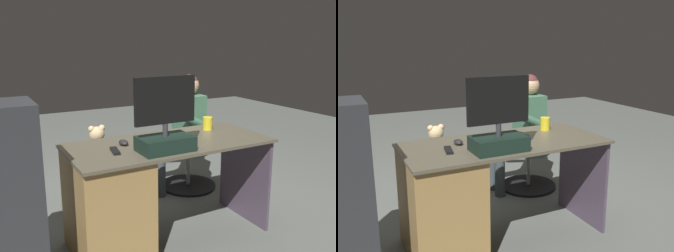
% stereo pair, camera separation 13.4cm
% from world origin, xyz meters
% --- Properties ---
extents(ground_plane, '(10.00, 10.00, 0.00)m').
position_xyz_m(ground_plane, '(0.00, 0.00, 0.00)').
color(ground_plane, slate).
extents(desk, '(1.47, 0.67, 0.76)m').
position_xyz_m(desk, '(0.40, 0.38, 0.40)').
color(desk, brown).
rests_on(desk, ground_plane).
extents(monitor, '(0.43, 0.23, 0.49)m').
position_xyz_m(monitor, '(0.13, 0.56, 0.90)').
color(monitor, black).
rests_on(monitor, desk).
extents(keyboard, '(0.42, 0.14, 0.02)m').
position_xyz_m(keyboard, '(0.00, 0.30, 0.77)').
color(keyboard, black).
rests_on(keyboard, desk).
extents(computer_mouse, '(0.06, 0.10, 0.04)m').
position_xyz_m(computer_mouse, '(0.32, 0.30, 0.78)').
color(computer_mouse, black).
rests_on(computer_mouse, desk).
extents(cup, '(0.08, 0.08, 0.11)m').
position_xyz_m(cup, '(-0.45, 0.21, 0.81)').
color(cup, yellow).
rests_on(cup, desk).
extents(tv_remote, '(0.07, 0.16, 0.02)m').
position_xyz_m(tv_remote, '(0.44, 0.43, 0.77)').
color(tv_remote, black).
rests_on(tv_remote, desk).
extents(office_chair_teddy, '(0.50, 0.50, 0.44)m').
position_xyz_m(office_chair_teddy, '(0.28, -0.44, 0.26)').
color(office_chair_teddy, black).
rests_on(office_chair_teddy, ground_plane).
extents(teddy_bear, '(0.22, 0.22, 0.31)m').
position_xyz_m(teddy_bear, '(0.28, -0.45, 0.57)').
color(teddy_bear, '#D3B481').
rests_on(teddy_bear, office_chair_teddy).
extents(visitor_chair, '(0.56, 0.56, 0.44)m').
position_xyz_m(visitor_chair, '(-0.65, -0.40, 0.24)').
color(visitor_chair, black).
rests_on(visitor_chair, ground_plane).
extents(person, '(0.51, 0.49, 1.15)m').
position_xyz_m(person, '(-0.58, -0.40, 0.68)').
color(person, '#406D51').
rests_on(person, ground_plane).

